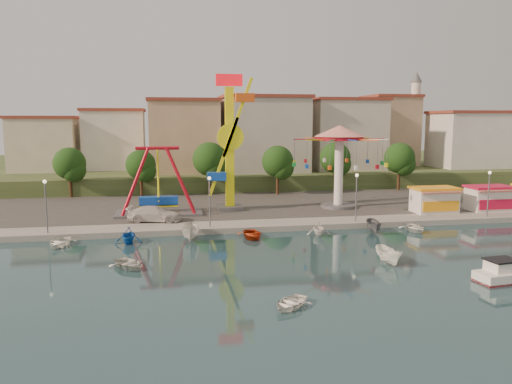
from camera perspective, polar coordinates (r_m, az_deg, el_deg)
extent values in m
plane|color=#15343B|center=(41.51, 7.52, -8.08)|extent=(200.00, 200.00, 0.00)
cube|color=#9E998E|center=(101.31, -3.18, 1.75)|extent=(200.00, 100.00, 0.60)
cube|color=#4C4944|center=(69.90, 0.05, -0.87)|extent=(90.00, 28.00, 0.01)
cube|color=#384C26|center=(106.13, -3.52, 2.69)|extent=(200.00, 60.00, 3.00)
cube|color=#59595E|center=(60.22, -11.01, -2.34)|extent=(10.00, 5.00, 0.30)
cube|color=blue|center=(59.97, -11.05, -0.98)|extent=(4.50, 1.40, 1.00)
cylinder|color=#AB0D1D|center=(59.32, -11.21, 4.94)|extent=(5.00, 0.40, 0.40)
cube|color=#59595E|center=(62.11, -2.99, -1.79)|extent=(3.00, 3.00, 0.50)
cube|color=#FFF815|center=(61.28, -3.04, 4.90)|extent=(1.00, 1.00, 15.00)
cube|color=#FE0E1A|center=(61.38, -3.10, 12.66)|extent=(3.20, 0.50, 1.40)
cylinder|color=#FFF815|center=(60.42, -2.95, 6.28)|extent=(3.20, 0.50, 3.20)
cube|color=#FFF815|center=(60.31, -2.12, 8.51)|extent=(3.79, 0.35, 9.50)
cube|color=#DD4F13|center=(60.50, -1.31, 10.73)|extent=(2.20, 1.20, 1.00)
cylinder|color=#59595E|center=(64.39, 9.34, -1.58)|extent=(4.40, 4.40, 0.40)
cylinder|color=white|center=(63.81, 9.43, 2.23)|extent=(1.10, 1.10, 9.00)
cylinder|color=#AB0D1D|center=(63.52, 9.52, 6.09)|extent=(6.00, 6.00, 0.50)
cone|color=red|center=(63.50, 9.54, 6.90)|extent=(6.40, 6.40, 1.40)
cube|color=white|center=(63.66, 19.69, -0.97)|extent=(5.00, 3.00, 2.80)
cube|color=orange|center=(63.45, 19.76, 0.42)|extent=(5.40, 3.40, 0.25)
cube|color=red|center=(62.04, 20.53, -0.11)|extent=(5.00, 0.77, 0.43)
cube|color=white|center=(67.58, 25.07, -0.76)|extent=(5.00, 3.00, 2.80)
cube|color=red|center=(67.38, 25.15, 0.55)|extent=(5.40, 3.40, 0.25)
cube|color=red|center=(66.06, 25.98, 0.05)|extent=(5.00, 0.77, 0.43)
cylinder|color=#59595E|center=(52.93, -22.85, -1.69)|extent=(0.14, 0.14, 5.00)
cylinder|color=#59595E|center=(51.80, -5.32, -1.28)|extent=(0.14, 0.14, 5.00)
cylinder|color=#59595E|center=(55.47, 11.38, -0.78)|extent=(0.14, 0.14, 5.00)
cylinder|color=#59595E|center=(63.11, 25.02, -0.32)|extent=(0.14, 0.14, 5.00)
cylinder|color=#382314|center=(76.70, -20.43, 0.77)|extent=(0.44, 0.44, 3.60)
sphere|color=black|center=(76.39, -20.54, 3.07)|extent=(4.60, 4.60, 4.60)
cylinder|color=#382314|center=(74.84, -12.97, 0.83)|extent=(0.44, 0.44, 3.40)
sphere|color=black|center=(74.53, -13.04, 3.06)|extent=(4.35, 4.35, 4.35)
cylinder|color=#382314|center=(74.55, -5.29, 1.18)|extent=(0.44, 0.44, 3.92)
sphere|color=black|center=(74.22, -5.33, 3.77)|extent=(5.02, 5.02, 5.02)
cylinder|color=#382314|center=(74.67, 2.47, 1.11)|extent=(0.44, 0.44, 3.66)
sphere|color=black|center=(74.35, 2.49, 3.52)|extent=(4.68, 4.68, 4.68)
cylinder|color=#382314|center=(80.26, 8.99, 1.56)|extent=(0.44, 0.44, 3.80)
sphere|color=black|center=(79.96, 9.04, 3.89)|extent=(4.86, 4.86, 4.86)
cylinder|color=#382314|center=(82.44, 15.99, 1.51)|extent=(0.44, 0.44, 3.77)
sphere|color=black|center=(82.15, 16.07, 3.76)|extent=(4.83, 4.83, 4.83)
cube|color=beige|center=(86.64, -24.41, 5.69)|extent=(9.26, 9.53, 11.87)
cube|color=silver|center=(89.87, -16.03, 5.12)|extent=(12.33, 9.01, 8.63)
cube|color=tan|center=(90.03, -7.63, 6.20)|extent=(11.95, 9.28, 11.23)
cube|color=beige|center=(88.65, 1.46, 5.58)|extent=(12.59, 10.50, 9.20)
cube|color=beige|center=(95.52, 9.01, 5.68)|extent=(10.75, 9.23, 9.24)
cube|color=tan|center=(98.97, 16.72, 6.09)|extent=(12.77, 10.96, 11.21)
cube|color=silver|center=(103.49, 22.99, 6.18)|extent=(8.23, 8.98, 12.36)
cube|color=beige|center=(114.38, 26.60, 5.19)|extent=(11.59, 10.93, 8.76)
cylinder|color=silver|center=(103.85, 17.66, 7.45)|extent=(1.80, 1.80, 16.00)
cylinder|color=#59595E|center=(103.94, 17.78, 10.21)|extent=(2.80, 2.80, 0.30)
cone|color=#59595E|center=(104.19, 17.87, 12.40)|extent=(2.20, 2.20, 2.00)
cube|color=white|center=(41.13, 26.98, -8.63)|extent=(5.25, 2.49, 0.91)
cube|color=#AB0D1D|center=(41.19, 26.96, -8.93)|extent=(5.25, 2.49, 0.16)
cube|color=white|center=(40.64, 26.27, -7.66)|extent=(2.18, 1.74, 0.91)
cube|color=black|center=(40.52, 26.31, -6.97)|extent=(2.41, 1.96, 0.12)
imported|color=silver|center=(41.02, -14.26, -7.95)|extent=(3.94, 4.19, 0.71)
imported|color=white|center=(31.87, 3.90, -12.51)|extent=(3.66, 3.68, 0.63)
imported|color=white|center=(42.23, 14.93, -7.04)|extent=(1.43, 3.60, 1.38)
imported|color=silver|center=(55.75, -11.50, -2.47)|extent=(6.17, 3.44, 1.69)
imported|color=white|center=(50.03, -21.56, -5.34)|extent=(3.01, 3.91, 0.75)
imported|color=blue|center=(49.07, -14.37, -4.79)|extent=(2.71, 3.10, 1.57)
imported|color=silver|center=(48.97, -7.46, -4.58)|extent=(1.95, 4.38, 1.64)
imported|color=#B4310E|center=(49.69, -0.49, -4.84)|extent=(2.66, 3.71, 0.76)
imported|color=white|center=(51.21, 7.16, -4.12)|extent=(2.75, 3.07, 1.45)
imported|color=slate|center=(53.28, 13.32, -3.84)|extent=(2.09, 3.79, 1.38)
imported|color=white|center=(55.30, 17.65, -3.91)|extent=(2.68, 3.64, 0.73)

